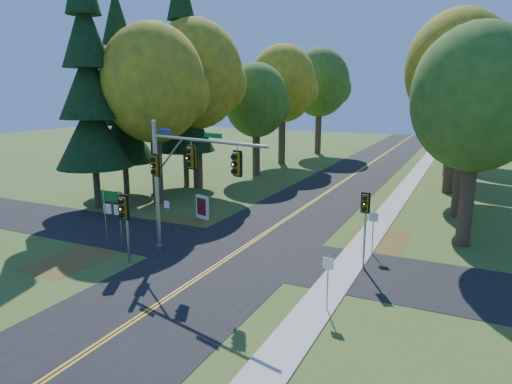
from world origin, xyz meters
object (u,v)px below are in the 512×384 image
at_px(traffic_mast, 179,173).
at_px(east_signal_pole, 365,211).
at_px(route_sign_cluster, 112,206).
at_px(info_kiosk, 202,207).

height_order(traffic_mast, east_signal_pole, traffic_mast).
xyz_separation_m(route_sign_cluster, info_kiosk, (1.72, 7.06, -1.50)).
height_order(traffic_mast, info_kiosk, traffic_mast).
distance_m(east_signal_pole, route_sign_cluster, 14.45).
relative_size(traffic_mast, east_signal_pole, 1.97).
bearing_deg(east_signal_pole, route_sign_cluster, -168.43).
xyz_separation_m(east_signal_pole, route_sign_cluster, (-14.21, -2.55, -0.72)).
bearing_deg(east_signal_pole, info_kiosk, 161.56).
bearing_deg(route_sign_cluster, traffic_mast, -3.93).
height_order(east_signal_pole, route_sign_cluster, east_signal_pole).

